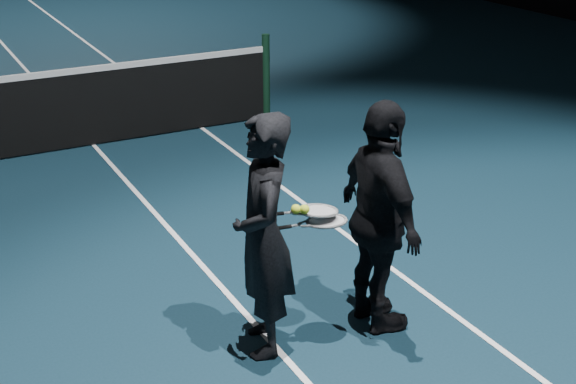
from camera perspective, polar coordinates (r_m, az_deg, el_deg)
name	(u,v)px	position (r m, az deg, el deg)	size (l,w,h in m)	color
net_post_right	(266,77)	(10.38, -1.57, 8.18)	(0.10, 0.10, 1.10)	black
player_a	(264,237)	(5.32, -1.75, -3.19)	(0.62, 0.41, 1.70)	black
player_b	(380,219)	(5.60, 6.57, -1.91)	(1.00, 0.41, 1.70)	black
racket_lower	(327,221)	(5.43, 2.77, -2.07)	(0.68, 0.22, 0.03)	black
racket_upper	(318,211)	(5.42, 2.14, -1.34)	(0.68, 0.22, 0.03)	black
tennis_balls	(300,207)	(5.32, 0.83, -1.04)	(0.12, 0.10, 0.12)	#B9CF2C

